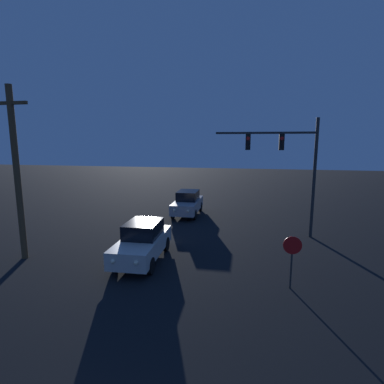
{
  "coord_description": "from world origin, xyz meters",
  "views": [
    {
      "loc": [
        2.93,
        -1.76,
        5.42
      ],
      "look_at": [
        0.0,
        13.25,
        2.84
      ],
      "focal_mm": 28.0,
      "sensor_mm": 36.0,
      "label": 1
    }
  ],
  "objects_px": {
    "car_near": "(143,242)",
    "traffic_signal_mast": "(289,159)",
    "utility_pole": "(17,172)",
    "car_far": "(188,203)",
    "stop_sign": "(292,253)"
  },
  "relations": [
    {
      "from": "car_near",
      "to": "traffic_signal_mast",
      "type": "xyz_separation_m",
      "value": [
        6.88,
        5.1,
        3.59
      ]
    },
    {
      "from": "car_near",
      "to": "utility_pole",
      "type": "relative_size",
      "value": 0.57
    },
    {
      "from": "car_near",
      "to": "traffic_signal_mast",
      "type": "bearing_deg",
      "value": -145.43
    },
    {
      "from": "car_near",
      "to": "traffic_signal_mast",
      "type": "distance_m",
      "value": 9.29
    },
    {
      "from": "traffic_signal_mast",
      "to": "utility_pole",
      "type": "height_order",
      "value": "utility_pole"
    },
    {
      "from": "car_far",
      "to": "traffic_signal_mast",
      "type": "distance_m",
      "value": 8.48
    },
    {
      "from": "traffic_signal_mast",
      "to": "stop_sign",
      "type": "height_order",
      "value": "traffic_signal_mast"
    },
    {
      "from": "car_far",
      "to": "utility_pole",
      "type": "height_order",
      "value": "utility_pole"
    },
    {
      "from": "stop_sign",
      "to": "car_near",
      "type": "bearing_deg",
      "value": 166.37
    },
    {
      "from": "car_far",
      "to": "stop_sign",
      "type": "xyz_separation_m",
      "value": [
        6.13,
        -10.49,
        0.51
      ]
    },
    {
      "from": "car_near",
      "to": "stop_sign",
      "type": "xyz_separation_m",
      "value": [
        6.36,
        -1.54,
        0.51
      ]
    },
    {
      "from": "car_near",
      "to": "car_far",
      "type": "height_order",
      "value": "same"
    },
    {
      "from": "utility_pole",
      "to": "car_far",
      "type": "bearing_deg",
      "value": 59.44
    },
    {
      "from": "car_far",
      "to": "utility_pole",
      "type": "bearing_deg",
      "value": 58.77
    },
    {
      "from": "traffic_signal_mast",
      "to": "stop_sign",
      "type": "xyz_separation_m",
      "value": [
        -0.52,
        -6.64,
        -3.08
      ]
    }
  ]
}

